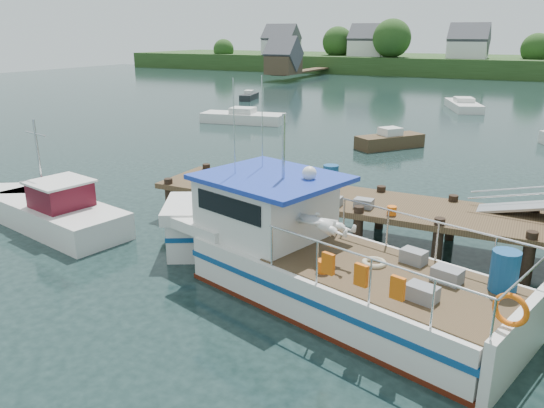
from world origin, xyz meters
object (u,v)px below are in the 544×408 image
at_px(work_boat, 51,210).
at_px(moored_d, 463,105).
at_px(moored_e, 249,96).
at_px(dock, 519,195).
at_px(lobster_boat, 305,254).
at_px(moored_a, 243,117).
at_px(moored_rowboat, 390,140).

bearing_deg(work_boat, moored_d, 89.34).
xyz_separation_m(moored_d, moored_e, (-21.65, -2.19, -0.05)).
distance_m(dock, moored_d, 36.31).
relative_size(work_boat, moored_d, 1.08).
distance_m(work_boat, moored_d, 40.74).
height_order(lobster_boat, moored_a, lobster_boat).
xyz_separation_m(dock, moored_rowboat, (-7.89, 15.57, -1.77)).
distance_m(lobster_boat, moored_d, 40.16).
bearing_deg(work_boat, moored_e, 120.76).
bearing_deg(moored_d, dock, -70.18).
bearing_deg(work_boat, dock, 26.79).
distance_m(work_boat, moored_a, 24.45).
height_order(moored_rowboat, moored_a, moored_rowboat).
distance_m(lobster_boat, moored_e, 44.28).
distance_m(dock, moored_a, 28.86).
bearing_deg(moored_e, moored_d, -17.64).
xyz_separation_m(work_boat, moored_e, (-12.47, 37.50, -0.26)).
bearing_deg(moored_d, moored_a, -122.76).
bearing_deg(dock, moored_e, 129.72).
relative_size(moored_rowboat, moored_d, 0.63).
bearing_deg(moored_e, work_boat, -95.02).
height_order(moored_rowboat, moored_d, moored_rowboat).
relative_size(dock, moored_d, 2.37).
distance_m(dock, moored_e, 43.64).
distance_m(dock, work_boat, 15.98).
distance_m(moored_rowboat, moored_a, 13.66).
bearing_deg(moored_e, moored_rowboat, -65.37).
height_order(lobster_boat, work_boat, lobster_boat).
bearing_deg(dock, moored_d, 99.87).
relative_size(moored_rowboat, moored_e, 1.16).
bearing_deg(work_boat, moored_rowboat, 81.34).
height_order(lobster_boat, moored_d, lobster_boat).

